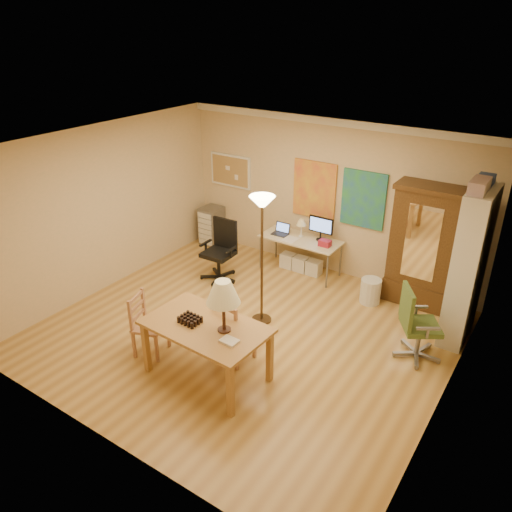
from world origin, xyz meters
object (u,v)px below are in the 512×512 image
Objects in this scene: computer_desk at (302,251)px; office_chair_black at (220,264)px; bookshelf at (468,268)px; office_chair_green at (416,339)px; armoire at (423,254)px; dining_table at (212,317)px.

office_chair_black is at bearing -135.79° from computer_desk.
computer_desk is at bearing 169.52° from bookshelf.
office_chair_black is 3.54m from office_chair_green.
computer_desk is 0.73× the size of armoire.
office_chair_green is (2.47, -1.34, -0.11)m from computer_desk.
armoire is (1.55, 3.27, -0.06)m from dining_table.
computer_desk is (-0.50, 3.18, -0.51)m from dining_table.
bookshelf is at bearing 67.66° from office_chair_green.
bookshelf is at bearing 7.47° from office_chair_black.
dining_table is at bearing -136.99° from office_chair_green.
office_chair_green is (1.97, 1.84, -0.63)m from dining_table.
armoire is at bearing 19.70° from office_chair_black.
office_chair_green is at bearing -5.11° from office_chair_black.
armoire is at bearing 141.31° from bookshelf.
computer_desk is 2.94m from bookshelf.
bookshelf is (2.81, -0.52, 0.70)m from computer_desk.
office_chair_green is at bearing 43.01° from dining_table.
armoire reaches higher than office_chair_black.
computer_desk is at bearing 44.21° from office_chair_black.
dining_table reaches higher than office_chair_green.
computer_desk is at bearing 151.50° from office_chair_green.
armoire is at bearing 106.34° from office_chair_green.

